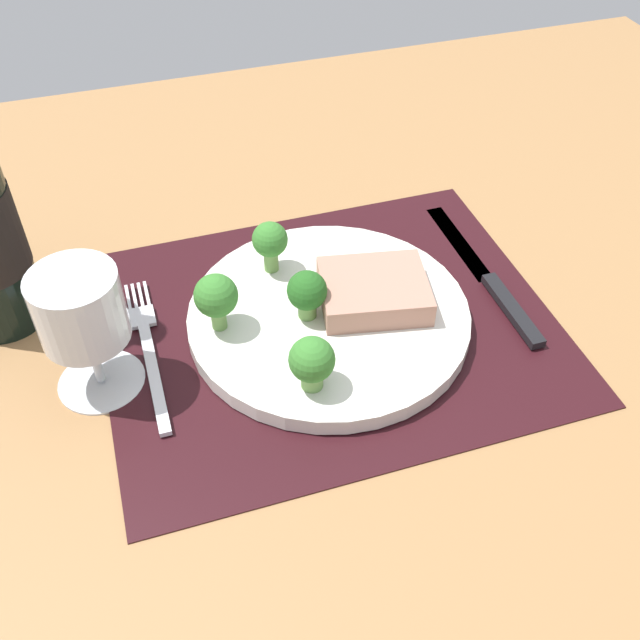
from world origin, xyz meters
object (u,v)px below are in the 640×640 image
Objects in this scene: plate at (329,317)px; steak at (372,288)px; fork at (149,349)px; knife at (490,281)px; wine_glass at (81,316)px.

steak is at bearing 5.97° from plate.
fork is at bearing 175.08° from plate.
plate reaches higher than knife.
fork is (-16.52, 1.42, -0.55)cm from plate.
knife is (33.50, -0.89, 0.05)cm from fork.
plate is at bearing -174.03° from steak.
knife is 1.93× the size of wine_glass.
wine_glass reaches higher than knife.
knife is (12.62, 0.08, -2.55)cm from steak.
steak reaches higher than plate.
plate is 1.13× the size of knife.
steak is 0.42× the size of knife.
steak is (4.36, 0.46, 2.05)cm from plate.
knife is at bearing 1.79° from plate.
fork is 1.61× the size of wine_glass.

